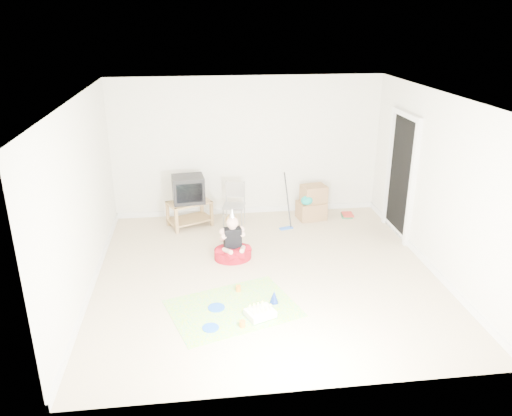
{
  "coord_description": "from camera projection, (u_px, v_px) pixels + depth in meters",
  "views": [
    {
      "loc": [
        -0.95,
        -6.5,
        3.59
      ],
      "look_at": [
        -0.1,
        0.4,
        0.9
      ],
      "focal_mm": 35.0,
      "sensor_mm": 36.0,
      "label": 1
    }
  ],
  "objects": [
    {
      "name": "folding_chair",
      "position": [
        234.0,
        206.0,
        8.93
      ],
      "size": [
        0.45,
        0.44,
        0.82
      ],
      "color": "#999A9F",
      "rests_on": "ground"
    },
    {
      "name": "floor_mop",
      "position": [
        286.0,
        215.0,
        8.88
      ],
      "size": [
        0.26,
        0.33,
        0.98
      ],
      "color": "blue",
      "rests_on": "ground"
    },
    {
      "name": "blue_plate_far",
      "position": [
        211.0,
        328.0,
        6.12
      ],
      "size": [
        0.22,
        0.22,
        0.01
      ],
      "primitive_type": "cylinder",
      "rotation": [
        0.0,
        0.0,
        -0.05
      ],
      "color": "blue",
      "rests_on": "party_mat"
    },
    {
      "name": "ground",
      "position": [
        266.0,
        274.0,
        7.42
      ],
      "size": [
        5.0,
        5.0,
        0.0
      ],
      "primitive_type": "plane",
      "color": "beige",
      "rests_on": "ground"
    },
    {
      "name": "crt_tv",
      "position": [
        188.0,
        189.0,
        8.87
      ],
      "size": [
        0.59,
        0.51,
        0.48
      ],
      "primitive_type": "cube",
      "rotation": [
        0.0,
        0.0,
        0.1
      ],
      "color": "black",
      "rests_on": "tv_stand"
    },
    {
      "name": "orange_cup_near",
      "position": [
        238.0,
        288.0,
        6.93
      ],
      "size": [
        0.1,
        0.1,
        0.08
      ],
      "primitive_type": "cylinder",
      "rotation": [
        0.0,
        0.0,
        0.47
      ],
      "color": "orange",
      "rests_on": "party_mat"
    },
    {
      "name": "orange_cup_far",
      "position": [
        242.0,
        324.0,
        6.13
      ],
      "size": [
        0.09,
        0.09,
        0.08
      ],
      "primitive_type": "cylinder",
      "rotation": [
        0.0,
        0.0,
        0.29
      ],
      "color": "orange",
      "rests_on": "party_mat"
    },
    {
      "name": "blue_plate_near",
      "position": [
        216.0,
        308.0,
        6.54
      ],
      "size": [
        0.29,
        0.29,
        0.01
      ],
      "primitive_type": "cylinder",
      "rotation": [
        0.0,
        0.0,
        0.34
      ],
      "color": "blue",
      "rests_on": "party_mat"
    },
    {
      "name": "tv_stand",
      "position": [
        189.0,
        211.0,
        9.02
      ],
      "size": [
        0.87,
        0.73,
        0.47
      ],
      "color": "olive",
      "rests_on": "ground"
    },
    {
      "name": "doorway_recess",
      "position": [
        401.0,
        177.0,
        8.44
      ],
      "size": [
        0.02,
        0.9,
        2.05
      ],
      "primitive_type": "cube",
      "color": "black",
      "rests_on": "ground"
    },
    {
      "name": "blue_party_hat",
      "position": [
        274.0,
        297.0,
        6.63
      ],
      "size": [
        0.17,
        0.17,
        0.18
      ],
      "primitive_type": "cone",
      "rotation": [
        0.0,
        0.0,
        0.71
      ],
      "color": "#1734A4",
      "rests_on": "party_mat"
    },
    {
      "name": "cardboard_boxes",
      "position": [
        312.0,
        203.0,
        9.34
      ],
      "size": [
        0.57,
        0.48,
        0.64
      ],
      "color": "#966F48",
      "rests_on": "ground"
    },
    {
      "name": "birthday_cake",
      "position": [
        260.0,
        314.0,
        6.34
      ],
      "size": [
        0.42,
        0.39,
        0.16
      ],
      "color": "white",
      "rests_on": "party_mat"
    },
    {
      "name": "seated_woman",
      "position": [
        233.0,
        248.0,
        7.82
      ],
      "size": [
        0.67,
        0.67,
        0.85
      ],
      "color": "maroon",
      "rests_on": "ground"
    },
    {
      "name": "party_mat",
      "position": [
        233.0,
        308.0,
        6.54
      ],
      "size": [
        1.88,
        1.6,
        0.01
      ],
      "primitive_type": "cube",
      "rotation": [
        0.0,
        0.0,
        0.32
      ],
      "color": "#FB3498",
      "rests_on": "ground"
    },
    {
      "name": "book_pile",
      "position": [
        348.0,
        215.0,
        9.52
      ],
      "size": [
        0.25,
        0.29,
        0.06
      ],
      "color": "#236941",
      "rests_on": "ground"
    }
  ]
}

